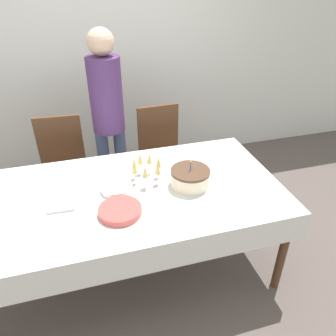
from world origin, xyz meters
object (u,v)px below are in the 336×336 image
(plate_stack_main, at_px, (120,211))
(plate_stack_dessert, at_px, (117,188))
(birthday_cake, at_px, (190,177))
(champagne_tray, at_px, (146,169))
(dining_chair_far_left, at_px, (63,165))
(person_standing, at_px, (107,109))
(dining_chair_far_right, at_px, (162,151))

(plate_stack_main, xyz_separation_m, plate_stack_dessert, (0.02, 0.25, 0.00))
(birthday_cake, distance_m, champagne_tray, 0.32)
(plate_stack_dessert, bearing_deg, birthday_cake, -8.79)
(dining_chair_far_left, relative_size, person_standing, 0.57)
(dining_chair_far_left, bearing_deg, plate_stack_dessert, -65.15)
(dining_chair_far_left, bearing_deg, plate_stack_main, -71.20)
(dining_chair_far_right, bearing_deg, plate_stack_dessert, -123.15)
(dining_chair_far_left, height_order, plate_stack_dessert, dining_chair_far_left)
(birthday_cake, relative_size, plate_stack_main, 1.02)
(plate_stack_main, distance_m, plate_stack_dessert, 0.25)
(birthday_cake, xyz_separation_m, plate_stack_main, (-0.52, -0.18, -0.04))
(plate_stack_main, relative_size, plate_stack_dessert, 1.24)
(dining_chair_far_right, distance_m, plate_stack_dessert, 1.02)
(dining_chair_far_left, relative_size, birthday_cake, 3.44)
(dining_chair_far_left, relative_size, plate_stack_main, 3.50)
(birthday_cake, distance_m, plate_stack_main, 0.55)
(dining_chair_far_right, relative_size, plate_stack_main, 3.50)
(plate_stack_dessert, height_order, person_standing, person_standing)
(birthday_cake, xyz_separation_m, person_standing, (-0.44, 0.92, 0.20))
(birthday_cake, bearing_deg, dining_chair_far_right, 87.73)
(person_standing, bearing_deg, birthday_cake, -64.60)
(person_standing, bearing_deg, champagne_tray, -78.66)
(birthday_cake, height_order, champagne_tray, birthday_cake)
(birthday_cake, relative_size, champagne_tray, 0.96)
(plate_stack_dessert, bearing_deg, champagne_tray, 16.03)
(dining_chair_far_left, distance_m, birthday_cake, 1.30)
(dining_chair_far_left, relative_size, plate_stack_dessert, 4.33)
(dining_chair_far_right, height_order, person_standing, person_standing)
(plate_stack_dessert, bearing_deg, dining_chair_far_right, 56.85)
(champagne_tray, relative_size, plate_stack_main, 1.06)
(champagne_tray, distance_m, plate_stack_main, 0.40)
(champagne_tray, xyz_separation_m, plate_stack_dessert, (-0.22, -0.06, -0.07))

